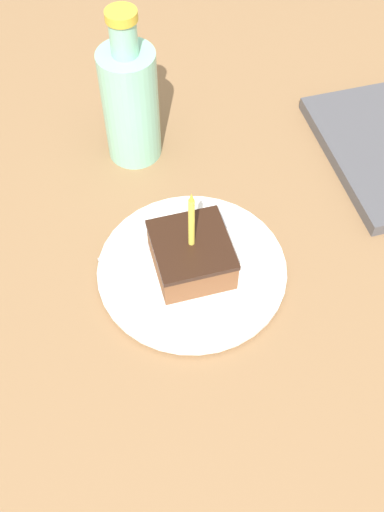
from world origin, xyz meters
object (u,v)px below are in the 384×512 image
Objects in this scene: fork at (179,236)px; bottle at (130,102)px; plate at (192,269)px; cake_slice at (192,254)px.

bottle is at bearing -174.01° from fork.
plate is at bearing 5.78° from bottle.
bottle is (-0.19, -0.02, 0.08)m from fork.
fork is (-0.05, -0.00, -0.02)m from cake_slice.
cake_slice reaches higher than plate.
fork is 0.83× the size of bottle.
plate is 0.05m from fork.
bottle is (-0.24, -0.02, 0.06)m from cake_slice.
fork reaches higher than plate.
bottle reaches higher than plate.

